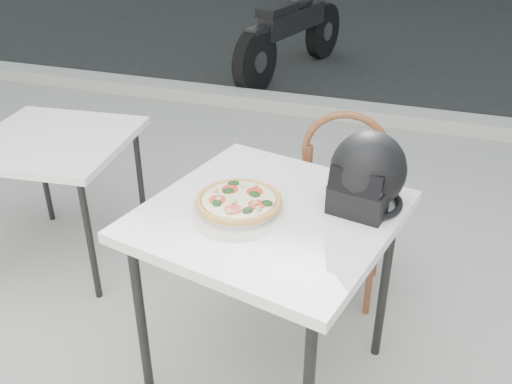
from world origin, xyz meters
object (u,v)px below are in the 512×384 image
(pizza, at_px, (239,201))
(cafe_chair_main, at_px, (345,198))
(cafe_table_side, at_px, (54,149))
(plate, at_px, (239,206))
(motorcycle, at_px, (293,31))
(cafe_table_main, at_px, (269,228))
(helmet, at_px, (367,175))

(pizza, bearing_deg, cafe_chair_main, 64.53)
(cafe_chair_main, bearing_deg, cafe_table_side, 2.27)
(pizza, relative_size, cafe_chair_main, 0.41)
(plate, xyz_separation_m, motorcycle, (-0.92, 4.14, -0.38))
(plate, distance_m, pizza, 0.02)
(plate, height_order, cafe_chair_main, cafe_chair_main)
(plate, relative_size, cafe_chair_main, 0.31)
(plate, height_order, motorcycle, motorcycle)
(cafe_chair_main, bearing_deg, cafe_table_main, 71.40)
(pizza, distance_m, helmet, 0.47)
(helmet, xyz_separation_m, cafe_chair_main, (-0.14, 0.45, -0.37))
(cafe_table_side, bearing_deg, motorcycle, 85.49)
(cafe_table_main, bearing_deg, cafe_table_side, 159.43)
(cafe_table_side, relative_size, motorcycle, 0.41)
(cafe_chair_main, bearing_deg, helmet, 105.01)
(pizza, bearing_deg, helmet, 21.18)
(cafe_table_main, relative_size, pizza, 2.44)
(helmet, relative_size, motorcycle, 0.17)
(cafe_table_main, distance_m, motorcycle, 4.26)
(cafe_table_main, xyz_separation_m, pizza, (-0.11, -0.02, 0.10))
(helmet, distance_m, cafe_chair_main, 0.60)
(helmet, bearing_deg, plate, -146.97)
(pizza, relative_size, helmet, 1.25)
(plate, bearing_deg, helmet, 21.20)
(cafe_table_main, distance_m, pizza, 0.16)
(cafe_table_side, bearing_deg, cafe_table_main, -20.57)
(cafe_table_main, bearing_deg, cafe_chair_main, 73.29)
(cafe_table_main, height_order, plate, plate)
(pizza, xyz_separation_m, motorcycle, (-0.92, 4.14, -0.40))
(cafe_table_main, distance_m, plate, 0.14)
(cafe_chair_main, height_order, motorcycle, cafe_chair_main)
(plate, xyz_separation_m, cafe_table_side, (-1.20, 0.51, -0.17))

